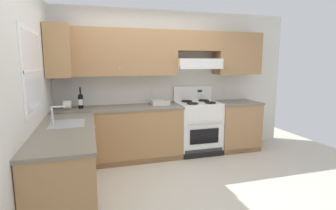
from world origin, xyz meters
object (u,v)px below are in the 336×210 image
Objects in this scene: bowl at (160,103)px; wine_bottle at (81,100)px; paper_towel_roll at (67,105)px; stove at (198,127)px.

wine_bottle is at bearing -179.75° from bowl.
bowl is at bearing 1.48° from paper_towel_roll.
wine_bottle is at bearing 9.37° from paper_towel_roll.
paper_towel_roll is at bearing -178.52° from bowl.
stove reaches higher than bowl.
bowl is (-0.69, 0.08, 0.46)m from stove.
wine_bottle reaches higher than paper_towel_roll.
wine_bottle is 1.32m from bowl.
paper_towel_roll is (-1.52, -0.04, 0.04)m from bowl.
stove is 2.09m from wine_bottle.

